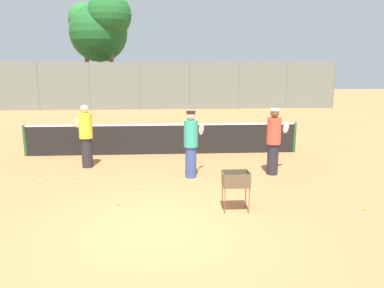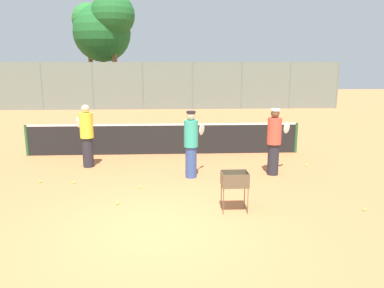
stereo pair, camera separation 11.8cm
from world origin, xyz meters
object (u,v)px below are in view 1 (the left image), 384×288
parked_car (116,97)px  ball_cart (236,182)px  tennis_net (163,138)px  player_white_outfit (191,143)px  player_yellow_shirt (274,141)px  player_red_cap (86,136)px

parked_car → ball_cart: bearing=-76.0°
tennis_net → ball_cart: size_ratio=10.94×
tennis_net → ball_cart: 5.50m
tennis_net → player_white_outfit: player_white_outfit is taller
tennis_net → player_yellow_shirt: player_yellow_shirt is taller
tennis_net → player_red_cap: player_red_cap is taller
player_yellow_shirt → tennis_net: bearing=103.0°
player_yellow_shirt → player_red_cap: bearing=131.4°
tennis_net → parked_car: parked_car is taller
player_yellow_shirt → parked_car: bearing=73.0°
tennis_net → player_yellow_shirt: size_ratio=5.02×
player_red_cap → player_yellow_shirt: bearing=-140.3°
player_red_cap → ball_cart: bearing=-172.7°
player_yellow_shirt → ball_cart: bearing=-157.5°
player_yellow_shirt → player_white_outfit: bearing=146.5°
player_white_outfit → ball_cart: bearing=-126.3°
tennis_net → player_red_cap: size_ratio=4.95×
player_yellow_shirt → ball_cart: 3.06m
tennis_net → parked_car: bearing=103.1°
player_white_outfit → player_red_cap: bearing=104.0°
player_red_cap → player_yellow_shirt: 5.53m
parked_car → player_yellow_shirt: bearing=-69.9°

